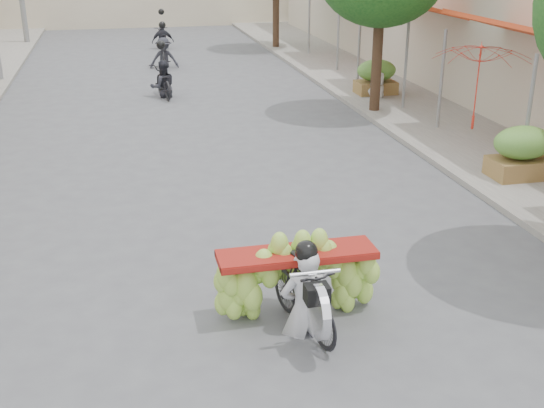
{
  "coord_description": "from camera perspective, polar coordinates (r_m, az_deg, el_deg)",
  "views": [
    {
      "loc": [
        -1.55,
        -3.53,
        4.63
      ],
      "look_at": [
        0.46,
        5.21,
        1.1
      ],
      "focal_mm": 45.0,
      "sensor_mm": 36.0,
      "label": 1
    }
  ],
  "objects": [
    {
      "name": "bg_motorbike_c",
      "position": [
        31.14,
        -9.17,
        14.18
      ],
      "size": [
        1.0,
        1.58,
        1.95
      ],
      "color": "black",
      "rests_on": "ground"
    },
    {
      "name": "produce_crate_far",
      "position": [
        21.37,
        8.72,
        10.69
      ],
      "size": [
        1.2,
        0.88,
        1.16
      ],
      "color": "brown",
      "rests_on": "ground"
    },
    {
      "name": "market_umbrella",
      "position": [
        15.43,
        17.28,
        12.85
      ],
      "size": [
        2.42,
        2.42,
        1.92
      ],
      "rotation": [
        0.0,
        0.0,
        0.16
      ],
      "color": "red",
      "rests_on": "ground"
    },
    {
      "name": "banana_motorbike",
      "position": [
        8.53,
        2.46,
        -5.93
      ],
      "size": [
        2.2,
        1.83,
        2.1
      ],
      "color": "black",
      "rests_on": "ground"
    },
    {
      "name": "produce_crate_mid",
      "position": [
        14.43,
        20.22,
        4.4
      ],
      "size": [
        1.2,
        0.88,
        1.16
      ],
      "color": "brown",
      "rests_on": "ground"
    },
    {
      "name": "sidewalk_right",
      "position": [
        20.91,
        11.68,
        8.42
      ],
      "size": [
        4.0,
        60.0,
        0.12
      ],
      "primitive_type": "cube",
      "color": "gray",
      "rests_on": "ground"
    },
    {
      "name": "bg_motorbike_b",
      "position": [
        26.41,
        -9.08,
        12.95
      ],
      "size": [
        1.1,
        1.88,
        1.95
      ],
      "color": "black",
      "rests_on": "ground"
    },
    {
      "name": "pedestrian",
      "position": [
        20.77,
        8.87,
        10.89
      ],
      "size": [
        0.89,
        0.81,
        1.55
      ],
      "rotation": [
        0.0,
        0.0,
        3.73
      ],
      "color": "silver",
      "rests_on": "ground"
    },
    {
      "name": "bg_motorbike_a",
      "position": [
        21.44,
        -9.16,
        10.76
      ],
      "size": [
        0.85,
        1.73,
        1.95
      ],
      "color": "black",
      "rests_on": "ground"
    }
  ]
}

